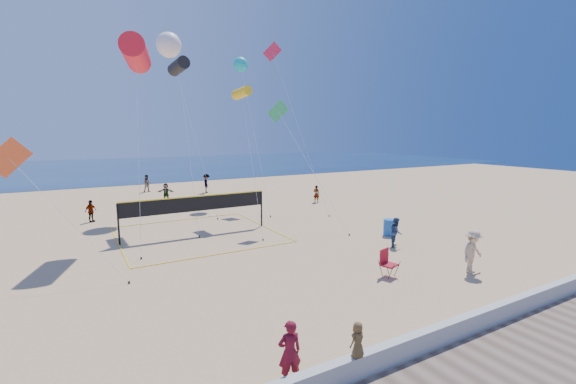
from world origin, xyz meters
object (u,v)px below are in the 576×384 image
woman (290,352)px  trash_barrel (389,227)px  camp_chair (387,261)px  volleyball_net (196,208)px

woman → trash_barrel: bearing=-134.9°
woman → trash_barrel: 14.76m
woman → camp_chair: (7.06, 4.09, -0.15)m
trash_barrel → volleyball_net: (-9.80, 5.76, 1.11)m
woman → trash_barrel: size_ratio=1.68×
woman → volleyball_net: size_ratio=0.18×
woman → volleyball_net: bearing=-89.6°
woman → camp_chair: size_ratio=1.26×
camp_chair → volleyball_net: volleyball_net is taller
woman → camp_chair: woman is taller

